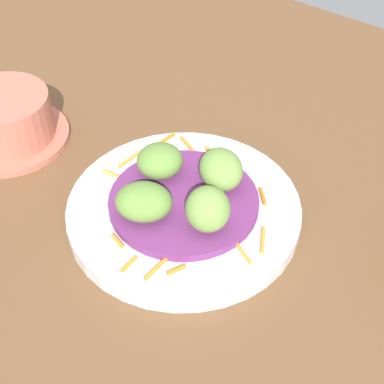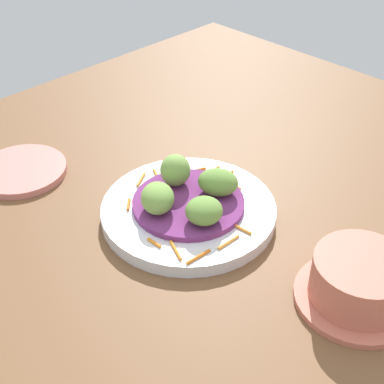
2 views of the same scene
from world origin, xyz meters
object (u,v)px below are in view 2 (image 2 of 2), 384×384
object	(u,v)px
guac_scoop_left	(218,182)
guac_scoop_center	(175,170)
side_plate_small	(21,170)
guac_scoop_back	(203,210)
terracotta_bowl	(359,283)
main_plate	(188,211)
guac_scoop_right	(158,198)

from	to	relation	value
guac_scoop_left	guac_scoop_center	bearing A→B (deg)	-65.32
guac_scoop_left	side_plate_small	xyz separation A→B (cm)	(15.06, -27.17, -3.97)
guac_scoop_back	terracotta_bowl	distance (cm)	21.09
guac_scoop_left	side_plate_small	size ratio (longest dim) A/B	0.41
terracotta_bowl	main_plate	bearing A→B (deg)	-83.31
guac_scoop_back	guac_scoop_left	bearing A→B (deg)	-155.32
main_plate	terracotta_bowl	bearing A→B (deg)	96.69
side_plate_small	terracotta_bowl	world-z (taller)	terracotta_bowl
guac_scoop_right	side_plate_small	xyz separation A→B (cm)	(6.70, -24.08, -4.05)
main_plate	guac_scoop_center	bearing A→B (deg)	-110.32
guac_scoop_left	guac_scoop_back	distance (cm)	6.31
guac_scoop_right	side_plate_small	size ratio (longest dim) A/B	0.40
guac_scoop_back	side_plate_small	xyz separation A→B (cm)	(9.33, -29.81, -3.80)
guac_scoop_left	guac_scoop_right	world-z (taller)	guac_scoop_right
main_plate	terracotta_bowl	xyz separation A→B (cm)	(-2.90, 24.74, 1.92)
guac_scoop_left	guac_scoop_back	size ratio (longest dim) A/B	1.14
main_plate	guac_scoop_back	size ratio (longest dim) A/B	4.90
main_plate	guac_scoop_left	bearing A→B (deg)	159.68
guac_scoop_right	guac_scoop_back	xyz separation A→B (cm)	(-2.63, 5.73, -0.25)
guac_scoop_center	terracotta_bowl	xyz separation A→B (cm)	(-1.35, 28.92, -2.15)
guac_scoop_back	terracotta_bowl	xyz separation A→B (cm)	(-4.45, 20.56, -1.49)
side_plate_small	terracotta_bowl	bearing A→B (deg)	105.31
main_plate	guac_scoop_left	size ratio (longest dim) A/B	4.31
guac_scoop_right	terracotta_bowl	size ratio (longest dim) A/B	0.38
guac_scoop_center	guac_scoop_back	bearing A→B (deg)	69.68
side_plate_small	terracotta_bowl	xyz separation A→B (cm)	(-13.78, 50.37, 2.31)
guac_scoop_center	terracotta_bowl	bearing A→B (deg)	92.68
guac_scoop_back	side_plate_small	bearing A→B (deg)	-72.62
guac_scoop_center	terracotta_bowl	world-z (taller)	guac_scoop_center
main_plate	guac_scoop_center	xyz separation A→B (cm)	(-1.55, -4.18, 4.06)
guac_scoop_right	guac_scoop_back	world-z (taller)	guac_scoop_right
guac_scoop_right	guac_scoop_center	bearing A→B (deg)	-155.32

